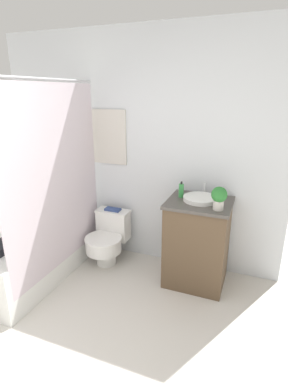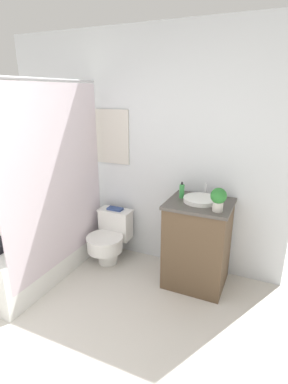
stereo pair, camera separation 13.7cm
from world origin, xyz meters
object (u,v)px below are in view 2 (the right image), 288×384
object	(u,v)px
sink	(201,200)
book_on_tank	(115,209)
toilet	(110,237)
potted_plant	(218,198)
soap_bottle	(182,191)

from	to	relation	value
sink	book_on_tank	distance (m)	1.07
toilet	potted_plant	world-z (taller)	potted_plant
sink	book_on_tank	size ratio (longest dim) A/B	2.03
potted_plant	book_on_tank	size ratio (longest dim) A/B	1.18
book_on_tank	sink	bearing A→B (deg)	-7.05
soap_bottle	potted_plant	world-z (taller)	potted_plant
soap_bottle	sink	bearing A→B (deg)	-8.52
toilet	soap_bottle	xyz separation A→B (m)	(0.82, 0.04, 0.65)
toilet	sink	xyz separation A→B (m)	(1.02, 0.01, 0.60)
toilet	soap_bottle	world-z (taller)	soap_bottle
toilet	soap_bottle	size ratio (longest dim) A/B	3.60
potted_plant	toilet	bearing A→B (deg)	172.69
sink	soap_bottle	world-z (taller)	soap_bottle
potted_plant	book_on_tank	xyz separation A→B (m)	(-1.21, 0.30, -0.41)
toilet	soap_bottle	bearing A→B (deg)	3.13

